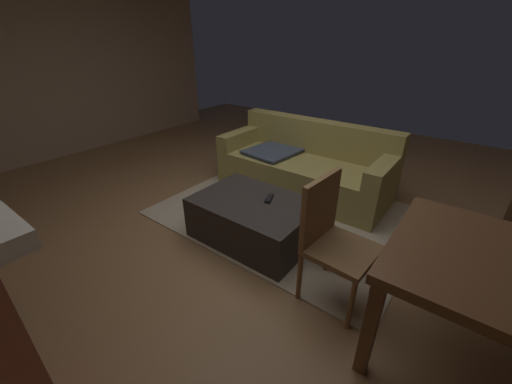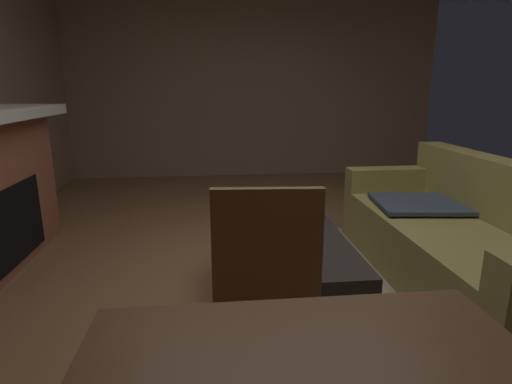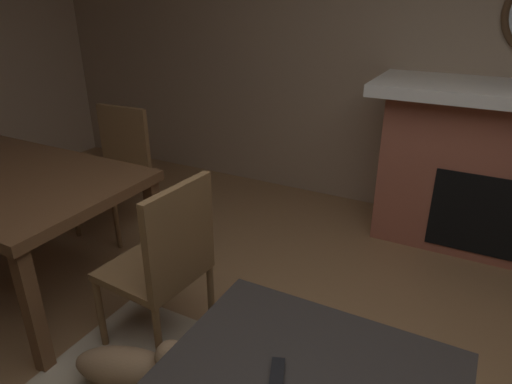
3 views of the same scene
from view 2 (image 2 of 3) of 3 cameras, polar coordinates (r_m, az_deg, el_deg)
floor at (r=2.70m, az=6.07°, el=-14.46°), size 9.22×9.22×0.00m
wall_left at (r=6.17m, az=-1.28°, el=14.82°), size 0.12×5.61×2.68m
area_rug at (r=2.78m, az=16.30°, el=-13.99°), size 2.60×2.00×0.01m
couch at (r=3.08m, az=26.88°, el=-6.13°), size 2.08×0.86×0.83m
ottoman_coffee_table at (r=2.53m, az=3.95°, el=-11.25°), size 1.08×0.76×0.41m
tv_remote at (r=2.37m, az=6.90°, el=-7.40°), size 0.10×0.17×0.02m
dining_chair_west at (r=1.60m, az=1.77°, el=-14.62°), size 0.47×0.47×0.93m
small_dog at (r=1.91m, az=12.50°, el=-22.77°), size 0.54×0.33×0.27m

